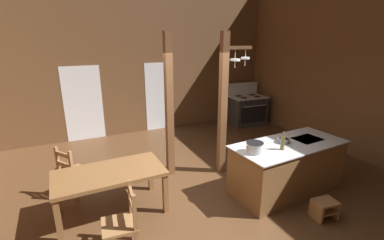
% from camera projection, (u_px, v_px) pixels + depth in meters
% --- Properties ---
extents(ground_plane, '(8.70, 8.82, 0.10)m').
position_uv_depth(ground_plane, '(210.00, 198.00, 5.00)').
color(ground_plane, brown).
extents(wall_back, '(8.70, 0.14, 4.54)m').
position_uv_depth(wall_back, '(144.00, 55.00, 7.85)').
color(wall_back, brown).
rests_on(wall_back, ground_plane).
extents(wall_right, '(0.14, 8.82, 4.54)m').
position_uv_depth(wall_right, '(373.00, 61.00, 5.95)').
color(wall_right, brown).
rests_on(wall_right, ground_plane).
extents(glazed_door_back_left, '(1.00, 0.01, 2.05)m').
position_uv_depth(glazed_door_back_left, '(83.00, 104.00, 7.44)').
color(glazed_door_back_left, white).
rests_on(glazed_door_back_left, ground_plane).
extents(glazed_panel_back_right, '(0.84, 0.01, 2.05)m').
position_uv_depth(glazed_panel_back_right, '(159.00, 97.00, 8.32)').
color(glazed_panel_back_right, white).
rests_on(glazed_panel_back_right, ground_plane).
extents(kitchen_island, '(2.22, 1.12, 0.94)m').
position_uv_depth(kitchen_island, '(287.00, 167.00, 5.06)').
color(kitchen_island, brown).
rests_on(kitchen_island, ground_plane).
extents(stove_range, '(1.19, 0.88, 1.32)m').
position_uv_depth(stove_range, '(247.00, 110.00, 8.95)').
color(stove_range, '#2E2E2E').
rests_on(stove_range, ground_plane).
extents(support_post_with_pot_rack, '(0.66, 0.21, 2.89)m').
position_uv_depth(support_post_with_pot_rack, '(224.00, 101.00, 5.46)').
color(support_post_with_pot_rack, brown).
rests_on(support_post_with_pot_rack, ground_plane).
extents(support_post_center, '(0.14, 0.14, 2.89)m').
position_uv_depth(support_post_center, '(169.00, 108.00, 5.36)').
color(support_post_center, brown).
rests_on(support_post_center, ground_plane).
extents(step_stool, '(0.39, 0.32, 0.30)m').
position_uv_depth(step_stool, '(325.00, 208.00, 4.34)').
color(step_stool, '#9E7044').
rests_on(step_stool, ground_plane).
extents(dining_table, '(1.72, 0.94, 0.74)m').
position_uv_depth(dining_table, '(110.00, 177.00, 4.34)').
color(dining_table, brown).
rests_on(dining_table, ground_plane).
extents(ladderback_chair_near_window, '(0.48, 0.48, 0.95)m').
position_uv_depth(ladderback_chair_near_window, '(123.00, 223.00, 3.57)').
color(ladderback_chair_near_window, '#9E7044').
rests_on(ladderback_chair_near_window, ground_plane).
extents(ladderback_chair_by_post, '(0.61, 0.61, 0.95)m').
position_uv_depth(ladderback_chair_by_post, '(73.00, 172.00, 4.91)').
color(ladderback_chair_by_post, '#9E7044').
rests_on(ladderback_chair_by_post, ground_plane).
extents(stockpot_on_counter, '(0.35, 0.29, 0.18)m').
position_uv_depth(stockpot_on_counter, '(255.00, 148.00, 4.50)').
color(stockpot_on_counter, silver).
rests_on(stockpot_on_counter, kitchen_island).
extents(mixing_bowl_on_counter, '(0.21, 0.21, 0.08)m').
position_uv_depth(mixing_bowl_on_counter, '(283.00, 141.00, 4.94)').
color(mixing_bowl_on_counter, slate).
rests_on(mixing_bowl_on_counter, kitchen_island).
extents(bottle_tall_on_counter, '(0.07, 0.07, 0.32)m').
position_uv_depth(bottle_tall_on_counter, '(283.00, 143.00, 4.62)').
color(bottle_tall_on_counter, brown).
rests_on(bottle_tall_on_counter, kitchen_island).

